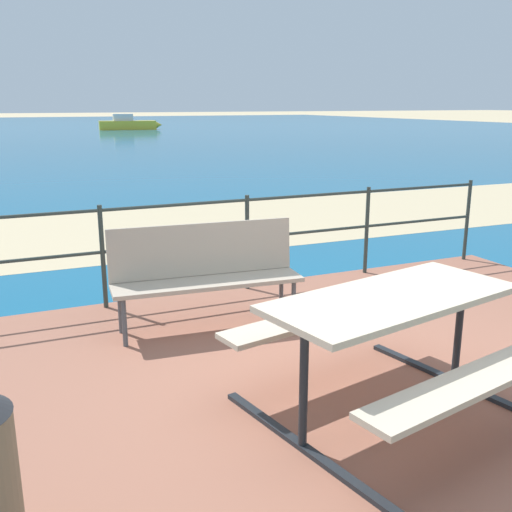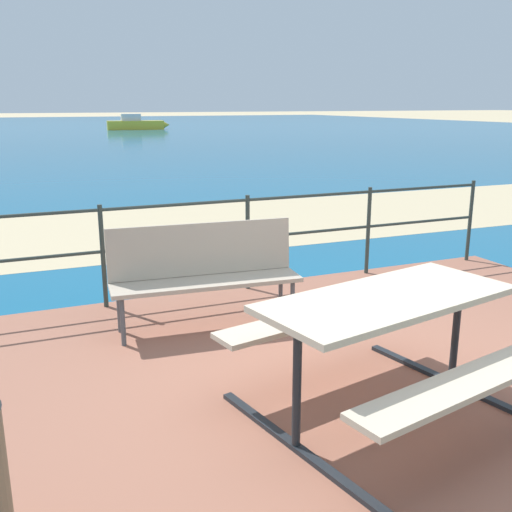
# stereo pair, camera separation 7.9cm
# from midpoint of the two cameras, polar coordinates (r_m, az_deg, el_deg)

# --- Properties ---
(ground_plane) EXTENTS (240.00, 240.00, 0.00)m
(ground_plane) POSITION_cam_midpoint_polar(r_m,az_deg,el_deg) (4.22, 12.16, -13.36)
(ground_plane) COLOR tan
(patio_paving) EXTENTS (6.40, 5.20, 0.06)m
(patio_paving) POSITION_cam_midpoint_polar(r_m,az_deg,el_deg) (4.21, 12.19, -13.00)
(patio_paving) COLOR #935B47
(patio_paving) RESTS_ON ground
(sea_water) EXTENTS (90.00, 90.00, 0.01)m
(sea_water) POSITION_cam_midpoint_polar(r_m,az_deg,el_deg) (43.09, -21.11, 11.16)
(sea_water) COLOR #145B84
(sea_water) RESTS_ON ground
(beach_strip) EXTENTS (54.06, 4.71, 0.01)m
(beach_strip) POSITION_cam_midpoint_polar(r_m,az_deg,el_deg) (9.54, -9.53, 2.66)
(beach_strip) COLOR tan
(beach_strip) RESTS_ON ground
(picnic_table) EXTENTS (1.89, 1.77, 0.79)m
(picnic_table) POSITION_cam_midpoint_polar(r_m,az_deg,el_deg) (3.67, 12.44, -6.53)
(picnic_table) COLOR #BCAD93
(picnic_table) RESTS_ON patio_paving
(park_bench) EXTENTS (1.65, 0.55, 0.90)m
(park_bench) POSITION_cam_midpoint_polar(r_m,az_deg,el_deg) (5.06, -5.42, -1.14)
(park_bench) COLOR tan
(park_bench) RESTS_ON patio_paving
(railing_fence) EXTENTS (5.94, 0.04, 0.99)m
(railing_fence) POSITION_cam_midpoint_polar(r_m,az_deg,el_deg) (6.04, -1.24, 2.59)
(railing_fence) COLOR #2D3833
(railing_fence) RESTS_ON patio_paving
(boat_mid) EXTENTS (4.67, 1.68, 1.15)m
(boat_mid) POSITION_cam_midpoint_polar(r_m,az_deg,el_deg) (45.49, -12.38, 12.43)
(boat_mid) COLOR yellow
(boat_mid) RESTS_ON sea_water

